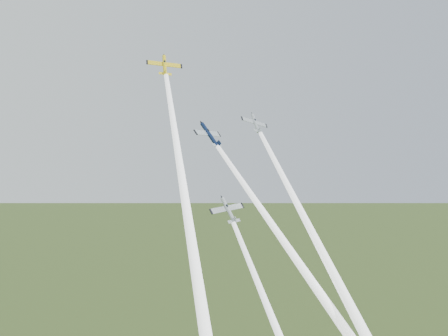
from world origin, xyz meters
TOP-DOWN VIEW (x-y plane):
  - plane_yellow at (-8.98, 3.95)m, footprint 9.34×7.61m
  - smoke_trail_yellow at (-15.20, -20.53)m, footprint 13.93×47.01m
  - plane_navy at (1.05, 2.56)m, footprint 10.43×9.64m
  - smoke_trail_navy at (9.51, -16.35)m, footprint 17.87×36.37m
  - plane_silver_right at (13.31, 3.15)m, footprint 8.31×6.10m
  - smoke_trail_silver_right at (14.43, -18.08)m, footprint 4.29×40.02m
  - plane_silver_low at (0.71, -6.55)m, footprint 8.70×6.18m

SIDE VIEW (x-z plane):
  - smoke_trail_navy at x=9.51m, z-range 53.55..97.41m
  - smoke_trail_silver_right at x=14.43m, z-range 55.14..100.24m
  - plane_silver_low at x=0.71m, z-range 79.49..87.10m
  - smoke_trail_yellow at x=-15.20m, z-range 57.88..112.09m
  - plane_navy at x=1.05m, z-range 95.32..102.86m
  - plane_silver_right at x=13.31m, z-range 98.09..105.77m
  - plane_yellow at x=-8.98m, z-range 110.19..117.36m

